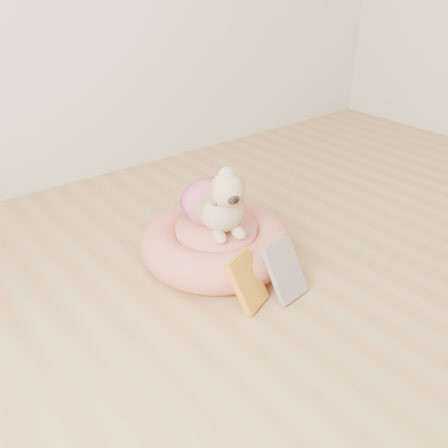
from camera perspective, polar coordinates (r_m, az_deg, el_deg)
pet_bed at (r=2.02m, az=-0.88°, el=-2.19°), size 0.61×0.61×0.16m
dog at (r=1.93m, az=-1.01°, el=3.79°), size 0.37×0.45×0.29m
book_yellow at (r=1.77m, az=2.64°, el=-6.58°), size 0.17×0.16×0.19m
book_white at (r=1.83m, az=7.01°, el=-5.30°), size 0.16×0.14×0.20m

